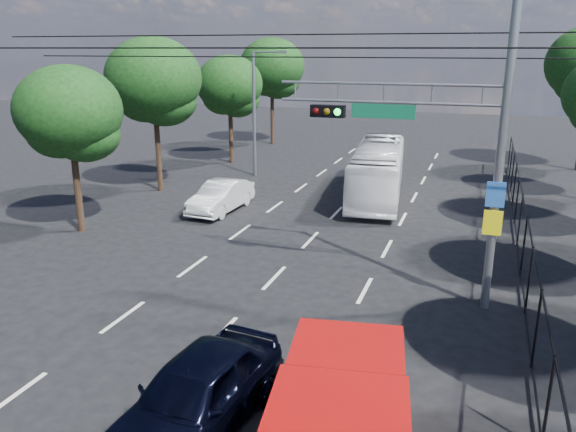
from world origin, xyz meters
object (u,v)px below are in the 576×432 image
at_px(signal_mast, 456,124).
at_px(white_bus, 378,171).
at_px(navy_hatchback, 196,394).
at_px(white_van, 221,196).

xyz_separation_m(signal_mast, white_bus, (-4.09, 11.45, -3.90)).
relative_size(navy_hatchback, white_van, 1.10).
relative_size(white_bus, white_van, 2.30).
height_order(signal_mast, navy_hatchback, signal_mast).
distance_m(white_bus, white_van, 7.98).
bearing_deg(navy_hatchback, white_bus, 96.32).
bearing_deg(white_van, signal_mast, -29.74).
distance_m(navy_hatchback, white_van, 15.50).
xyz_separation_m(navy_hatchback, white_bus, (-0.08, 19.04, 0.56)).
bearing_deg(signal_mast, white_van, 147.69).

